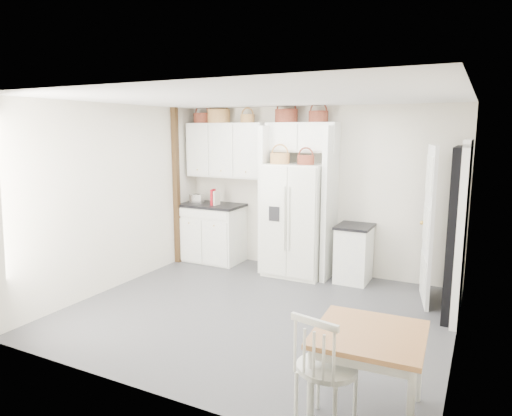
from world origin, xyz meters
The scene contains 29 objects.
floor centered at (0.00, 0.00, 0.00)m, with size 4.50×4.50×0.00m, color #444449.
ceiling centered at (0.00, 0.00, 2.60)m, with size 4.50×4.50×0.00m, color white.
wall_back centered at (0.00, 2.00, 1.30)m, with size 4.50×4.50×0.00m, color beige.
wall_left centered at (-2.25, 0.00, 1.30)m, with size 4.00×4.00×0.00m, color beige.
wall_right centered at (2.25, 0.00, 1.30)m, with size 4.00×4.00×0.00m, color beige.
refrigerator centered at (-0.15, 1.64, 0.87)m, with size 0.90×0.72×1.73m, color white.
base_cab_left centered at (-1.72, 1.70, 0.48)m, with size 1.03×0.65×0.95m, color white.
base_cab_right centered at (0.75, 1.70, 0.41)m, with size 0.46×0.56×0.82m, color white.
dining_table centered at (1.70, -1.45, 0.35)m, with size 0.83×0.83×0.69m, color #AA6D34.
windsor_chair centered at (1.46, -1.75, 0.48)m, with size 0.47×0.43×0.96m, color white.
counter_left centered at (-1.72, 1.70, 0.97)m, with size 1.07×0.69×0.04m, color black.
counter_right centered at (0.75, 1.70, 0.84)m, with size 0.50×0.59×0.04m, color black.
toaster centered at (-1.99, 1.64, 1.07)m, with size 0.22×0.13×0.16m, color silver.
cookbook_red centered at (-1.65, 1.62, 1.12)m, with size 0.04×0.17×0.26m, color #A50B15.
cookbook_cream centered at (-1.58, 1.62, 1.11)m, with size 0.03×0.16×0.24m, color beige.
basket_upper_a centered at (-1.98, 1.83, 2.43)m, with size 0.30×0.30×0.17m, color #522419.
basket_upper_b centered at (-1.65, 1.83, 2.46)m, with size 0.38×0.38×0.23m, color olive.
basket_upper_c centered at (-1.10, 1.83, 2.42)m, with size 0.24×0.24×0.14m, color olive.
basket_bridge_a centered at (-0.42, 1.83, 2.45)m, with size 0.36×0.36×0.20m, color #522419.
basket_bridge_b centered at (0.10, 1.83, 2.43)m, with size 0.30×0.30×0.17m, color #522419.
basket_fridge_a centered at (-0.40, 1.54, 1.81)m, with size 0.30×0.30×0.16m, color olive.
basket_fridge_b centered at (0.02, 1.54, 1.80)m, with size 0.25×0.25×0.14m, color #522419.
upper_cabinet centered at (-1.50, 1.83, 1.90)m, with size 1.40×0.34×0.90m, color white.
bridge_cabinet centered at (-0.15, 1.83, 2.12)m, with size 1.12×0.34×0.45m, color white.
fridge_panel_left centered at (-0.66, 1.70, 1.15)m, with size 0.08×0.60×2.30m, color white.
fridge_panel_right centered at (0.36, 1.70, 1.15)m, with size 0.08×0.60×2.30m, color white.
trim_post centered at (-2.20, 1.35, 1.30)m, with size 0.09×0.09×2.60m, color #452E19.
doorway_void centered at (2.16, 1.00, 1.02)m, with size 0.18×0.85×2.05m, color black.
door_slab centered at (1.80, 1.33, 1.02)m, with size 0.80×0.04×2.05m, color white.
Camera 1 is at (2.41, -4.81, 2.24)m, focal length 32.00 mm.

